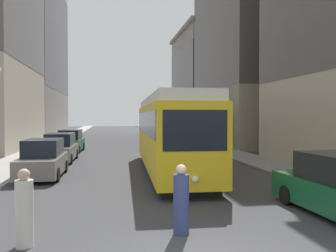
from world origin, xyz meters
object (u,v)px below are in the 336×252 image
transit_bus (179,126)px  parked_car_left_far (70,142)px  pedestrian_crossing_near (181,202)px  pedestrian_crossing_far (24,210)px  parked_car_left_near (60,148)px  streetcar (170,132)px  parked_car_left_mid (43,160)px

transit_bus → parked_car_left_far: (-9.96, -4.40, -1.10)m
transit_bus → pedestrian_crossing_near: bearing=-103.3°
pedestrian_crossing_far → parked_car_left_near: bearing=79.0°
streetcar → transit_bus: 16.45m
streetcar → parked_car_left_far: 13.26m
transit_bus → streetcar: bearing=-105.2°
parked_car_left_mid → parked_car_left_near: bearing=90.6°
pedestrian_crossing_near → parked_car_left_near: bearing=154.0°
parked_car_left_near → pedestrian_crossing_near: 16.01m
parked_car_left_near → parked_car_left_mid: 6.05m
parked_car_left_far → streetcar: bearing=-58.6°
parked_car_left_far → pedestrian_crossing_far: (1.25, -21.65, -0.03)m
transit_bus → parked_car_left_near: transit_bus is taller
parked_car_left_mid → pedestrian_crossing_far: parked_car_left_mid is taller
streetcar → parked_car_left_near: bearing=141.2°
parked_car_left_mid → pedestrian_crossing_near: parked_car_left_mid is taller
parked_car_left_far → pedestrian_crossing_near: (4.87, -21.41, -0.04)m
transit_bus → pedestrian_crossing_far: 27.50m
transit_bus → parked_car_left_near: bearing=-135.5°
streetcar → parked_car_left_far: bearing=120.6°
pedestrian_crossing_near → parked_car_left_mid: bearing=164.2°
parked_car_left_near → streetcar: bearing=-39.7°
parked_car_left_far → parked_car_left_near: bearing=-86.9°
streetcar → parked_car_left_near: size_ratio=2.76×
pedestrian_crossing_near → pedestrian_crossing_far: bearing=-129.9°
parked_car_left_far → pedestrian_crossing_near: bearing=-74.1°
parked_car_left_mid → parked_car_left_far: (0.00, 12.20, 0.00)m
streetcar → pedestrian_crossing_near: 9.96m
parked_car_left_far → pedestrian_crossing_far: size_ratio=2.68×
parked_car_left_far → pedestrian_crossing_near: parked_car_left_far is taller
parked_car_left_mid → streetcar: bearing=5.8°
parked_car_left_mid → parked_car_left_far: bearing=90.6°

